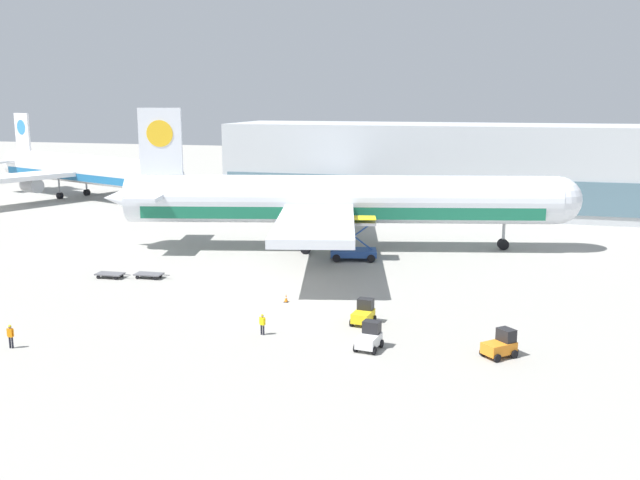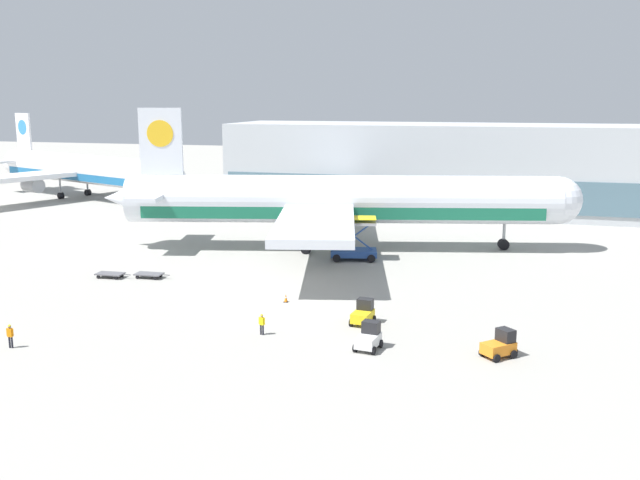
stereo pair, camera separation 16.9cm
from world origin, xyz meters
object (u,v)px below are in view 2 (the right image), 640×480
object	(u,v)px
baggage_dolly_lead	(110,274)
traffic_cone_near	(286,298)
scissor_lift_loader	(354,243)
ground_crew_near	(262,323)
airplane_distant	(83,170)
baggage_tug_mid	(500,345)
baggage_tug_far	(369,337)
baggage_dolly_second	(149,274)
airplane_main	(335,201)
ground_crew_far	(10,334)
baggage_tug_foreground	(363,313)

from	to	relation	value
baggage_dolly_lead	traffic_cone_near	bearing A→B (deg)	-12.57
scissor_lift_loader	ground_crew_near	xyz separation A→B (m)	(-1.06, -27.69, -0.91)
airplane_distant	baggage_tug_mid	xyz separation A→B (m)	(75.86, -63.50, -4.35)
scissor_lift_loader	baggage_dolly_lead	xyz separation A→B (m)	(-22.28, -14.93, -1.50)
airplane_distant	baggage_tug_far	xyz separation A→B (m)	(66.50, -64.39, -4.35)
scissor_lift_loader	ground_crew_near	size ratio (longest dim) A/B	3.42
baggage_dolly_lead	traffic_cone_near	xyz separation A→B (m)	(20.19, -3.65, -0.02)
baggage_dolly_second	airplane_main	bearing A→B (deg)	50.36
airplane_main	baggage_dolly_lead	xyz separation A→B (m)	(-18.67, -20.32, -5.45)
scissor_lift_loader	baggage_dolly_second	distance (m)	23.12
baggage_dolly_lead	baggage_dolly_second	world-z (taller)	same
baggage_dolly_second	airplane_distant	bearing A→B (deg)	126.84
ground_crew_near	baggage_tug_far	bearing A→B (deg)	-174.24
baggage_tug_mid	ground_crew_far	size ratio (longest dim) A/B	1.51
airplane_distant	ground_crew_far	size ratio (longest dim) A/B	27.25
baggage_tug_foreground	airplane_distant	bearing A→B (deg)	53.96
baggage_tug_mid	traffic_cone_near	size ratio (longest dim) A/B	3.63
scissor_lift_loader	ground_crew_near	distance (m)	27.72
airplane_main	airplane_distant	world-z (taller)	airplane_main
baggage_tug_foreground	baggage_dolly_second	size ratio (longest dim) A/B	0.69
baggage_tug_far	baggage_dolly_second	xyz separation A→B (m)	(-26.01, 14.65, -0.49)
baggage_dolly_second	ground_crew_near	xyz separation A→B (m)	(17.31, -13.73, 0.59)
airplane_distant	baggage_dolly_lead	size ratio (longest dim) A/B	13.20
scissor_lift_loader	traffic_cone_near	world-z (taller)	scissor_lift_loader
ground_crew_far	airplane_distant	bearing A→B (deg)	114.24
baggage_tug_far	ground_crew_near	distance (m)	8.74
baggage_dolly_lead	ground_crew_near	distance (m)	24.76
baggage_dolly_second	baggage_tug_mid	bearing A→B (deg)	-23.55
baggage_dolly_lead	ground_crew_near	world-z (taller)	ground_crew_near
baggage_tug_foreground	ground_crew_near	bearing A→B (deg)	130.35
baggage_tug_foreground	ground_crew_near	world-z (taller)	baggage_tug_foreground
airplane_distant	baggage_tug_far	bearing A→B (deg)	-21.96
scissor_lift_loader	ground_crew_near	world-z (taller)	scissor_lift_loader
baggage_tug_far	baggage_dolly_second	bearing A→B (deg)	68.34
airplane_main	ground_crew_far	size ratio (longest dim) A/B	31.66
baggage_tug_foreground	airplane_main	bearing A→B (deg)	24.85
airplane_main	airplane_distant	bearing A→B (deg)	137.90
baggage_dolly_lead	ground_crew_near	size ratio (longest dim) A/B	2.22
ground_crew_near	traffic_cone_near	distance (m)	9.18
baggage_tug_mid	ground_crew_far	bearing A→B (deg)	147.59
baggage_tug_foreground	baggage_tug_far	bearing A→B (deg)	-157.96
scissor_lift_loader	ground_crew_far	distance (m)	39.76
airplane_distant	ground_crew_near	size ratio (longest dim) A/B	29.30
baggage_dolly_lead	ground_crew_far	world-z (taller)	ground_crew_far
ground_crew_near	ground_crew_far	bearing A→B (deg)	36.52
baggage_tug_foreground	baggage_tug_far	size ratio (longest dim) A/B	0.99
scissor_lift_loader	traffic_cone_near	bearing A→B (deg)	-109.69
ground_crew_far	traffic_cone_near	xyz separation A→B (m)	(15.87, 16.88, -0.70)
baggage_dolly_second	ground_crew_far	world-z (taller)	ground_crew_far
scissor_lift_loader	baggage_tug_mid	bearing A→B (deg)	-71.75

